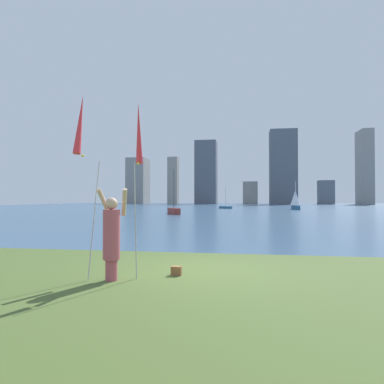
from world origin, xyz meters
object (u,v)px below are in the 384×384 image
object	(u,v)px
bag	(176,271)
sailboat_3	(174,211)
person	(112,235)
kite_flag_right	(139,137)
kite_flag_left	(81,128)
sailboat_0	(226,207)
sailboat_2	(295,200)

from	to	relation	value
bag	sailboat_3	xyz separation A→B (m)	(-6.49, 29.96, 0.29)
person	kite_flag_right	xyz separation A→B (m)	(0.49, 0.38, 2.20)
kite_flag_left	sailboat_0	world-z (taller)	kite_flag_left
person	sailboat_3	xyz separation A→B (m)	(-5.19, 30.68, -0.59)
person	sailboat_3	world-z (taller)	sailboat_3
sailboat_2	sailboat_3	distance (m)	23.91
kite_flag_right	sailboat_0	distance (m)	52.82
sailboat_3	kite_flag_right	bearing A→B (deg)	-79.38
kite_flag_left	sailboat_3	distance (m)	31.66
bag	kite_flag_right	bearing A→B (deg)	-157.26
sailboat_0	sailboat_3	size ratio (longest dim) A/B	0.74
sailboat_0	sailboat_2	distance (m)	11.86
kite_flag_left	sailboat_0	xyz separation A→B (m)	(-0.43, 53.59, -3.00)
bag	sailboat_0	distance (m)	52.43
sailboat_0	sailboat_2	size ratio (longest dim) A/B	0.84
bag	sailboat_0	bearing A→B (deg)	92.41
bag	sailboat_3	world-z (taller)	sailboat_3
person	bag	distance (m)	1.72
sailboat_0	sailboat_2	bearing A→B (deg)	-20.36
kite_flag_left	sailboat_0	distance (m)	53.68
kite_flag_left	person	bearing A→B (deg)	45.62
bag	sailboat_2	bearing A→B (deg)	79.61
sailboat_0	sailboat_3	xyz separation A→B (m)	(-4.28, -22.42, 0.15)
sailboat_0	bag	bearing A→B (deg)	-87.59
sailboat_0	sailboat_3	distance (m)	22.82
kite_flag_right	sailboat_3	world-z (taller)	sailboat_3
sailboat_3	sailboat_2	bearing A→B (deg)	50.05
sailboat_0	sailboat_2	world-z (taller)	sailboat_2
kite_flag_left	bag	distance (m)	3.80
sailboat_0	person	bearing A→B (deg)	-89.01
sailboat_3	person	bearing A→B (deg)	-80.39
sailboat_3	sailboat_0	bearing A→B (deg)	79.19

